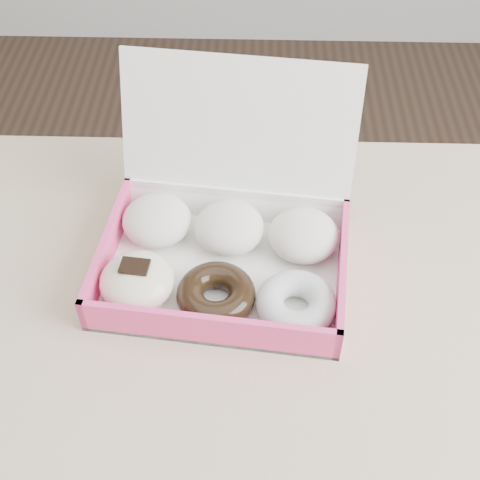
{
  "coord_description": "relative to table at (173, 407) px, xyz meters",
  "views": [
    {
      "loc": [
        0.09,
        -0.39,
        1.37
      ],
      "look_at": [
        0.07,
        0.16,
        0.79
      ],
      "focal_mm": 50.0,
      "sensor_mm": 36.0,
      "label": 1
    }
  ],
  "objects": [
    {
      "name": "table",
      "position": [
        0.0,
        0.0,
        0.0
      ],
      "size": [
        1.2,
        0.8,
        0.75
      ],
      "color": "tan",
      "rests_on": "ground"
    },
    {
      "name": "donut_box",
      "position": [
        0.05,
        0.15,
        0.11
      ],
      "size": [
        0.32,
        0.29,
        0.21
      ],
      "rotation": [
        0.0,
        0.0,
        -0.11
      ],
      "color": "white",
      "rests_on": "table"
    }
  ]
}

